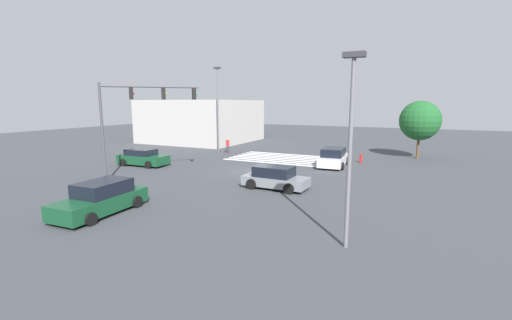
% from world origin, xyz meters
% --- Properties ---
extents(ground_plane, '(116.16, 116.16, 0.00)m').
position_xyz_m(ground_plane, '(0.00, 0.00, 0.00)').
color(ground_plane, '#3D3F44').
extents(crosswalk_markings, '(11.54, 6.30, 0.01)m').
position_xyz_m(crosswalk_markings, '(0.00, -7.36, 0.00)').
color(crosswalk_markings, silver).
rests_on(crosswalk_markings, ground_plane).
extents(traffic_signal_mast, '(4.91, 4.91, 6.96)m').
position_xyz_m(traffic_signal_mast, '(6.37, 6.37, 5.16)').
color(traffic_signal_mast, '#47474C').
rests_on(traffic_signal_mast, ground_plane).
extents(car_0, '(4.61, 2.34, 1.48)m').
position_xyz_m(car_0, '(10.48, 1.79, 0.71)').
color(car_0, '#144728').
rests_on(car_0, ground_plane).
extents(car_1, '(2.40, 4.98, 1.65)m').
position_xyz_m(car_1, '(2.51, 12.93, 0.77)').
color(car_1, '#144728').
rests_on(car_1, ground_plane).
extents(car_2, '(4.32, 2.22, 1.48)m').
position_xyz_m(car_2, '(-3.48, 4.29, 0.71)').
color(car_2, gray).
rests_on(car_2, ground_plane).
extents(car_3, '(2.43, 4.84, 1.65)m').
position_xyz_m(car_3, '(-5.08, -5.28, 0.79)').
color(car_3, silver).
rests_on(car_3, ground_plane).
extents(corner_building, '(13.67, 13.67, 5.95)m').
position_xyz_m(corner_building, '(17.12, -17.22, 2.98)').
color(corner_building, '#BCB7B2').
rests_on(corner_building, ground_plane).
extents(pedestrian, '(0.41, 0.41, 1.66)m').
position_xyz_m(pedestrian, '(7.59, -8.32, 0.93)').
color(pedestrian, '#38383D').
rests_on(pedestrian, ground_plane).
extents(street_light_pole_a, '(0.80, 0.36, 9.62)m').
position_xyz_m(street_light_pole_a, '(9.62, -9.65, 5.64)').
color(street_light_pole_a, slate).
rests_on(street_light_pole_a, ground_plane).
extents(street_light_pole_b, '(0.80, 0.36, 7.39)m').
position_xyz_m(street_light_pole_b, '(-9.60, 11.73, 4.48)').
color(street_light_pole_b, slate).
rests_on(street_light_pole_b, ground_plane).
extents(tree_corner_a, '(3.95, 3.95, 5.80)m').
position_xyz_m(tree_corner_a, '(-11.74, -13.44, 3.82)').
color(tree_corner_a, brown).
rests_on(tree_corner_a, ground_plane).
extents(fire_hydrant, '(0.22, 0.22, 0.86)m').
position_xyz_m(fire_hydrant, '(-6.99, -8.24, 0.43)').
color(fire_hydrant, red).
rests_on(fire_hydrant, ground_plane).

